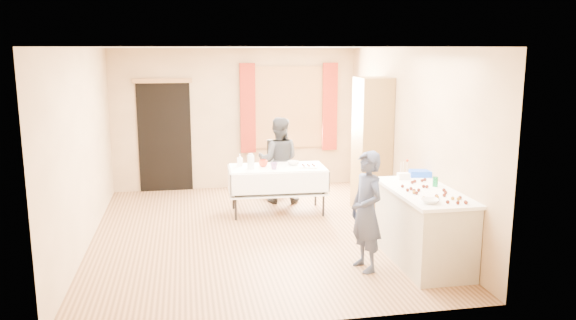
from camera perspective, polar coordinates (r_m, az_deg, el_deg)
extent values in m
cube|color=#9E7047|center=(8.10, -3.38, -7.45)|extent=(4.50, 5.50, 0.02)
cube|color=white|center=(7.67, -3.61, 11.43)|extent=(4.50, 5.50, 0.02)
cube|color=tan|center=(10.49, -5.34, 4.18)|extent=(4.50, 0.02, 2.60)
cube|color=tan|center=(5.10, 0.32, -3.33)|extent=(4.50, 0.02, 2.60)
cube|color=tan|center=(7.83, -20.13, 1.13)|extent=(0.02, 5.50, 2.60)
cube|color=tan|center=(8.35, 12.10, 2.16)|extent=(0.02, 5.50, 2.60)
cube|color=olive|center=(10.57, 0.09, 5.37)|extent=(1.32, 0.06, 1.52)
cube|color=white|center=(10.55, 0.10, 5.36)|extent=(1.20, 0.02, 1.40)
cube|color=maroon|center=(10.40, -4.11, 5.25)|extent=(0.28, 0.06, 1.65)
cube|color=maroon|center=(10.69, 4.27, 5.41)|extent=(0.28, 0.06, 1.65)
cube|color=black|center=(10.47, -12.40, 2.29)|extent=(0.95, 0.04, 2.00)
cube|color=olive|center=(10.33, -12.65, 7.86)|extent=(1.05, 0.06, 0.08)
cube|color=olive|center=(9.04, 8.51, 1.50)|extent=(0.50, 0.60, 2.14)
cube|color=#BBB49E|center=(7.10, 13.56, -6.75)|extent=(0.69, 1.53, 0.86)
cube|color=white|center=(6.97, 13.73, -3.15)|extent=(0.76, 1.59, 0.04)
cube|color=white|center=(8.86, -1.10, -0.82)|extent=(1.51, 0.79, 0.04)
cube|color=black|center=(10.01, -1.21, -1.19)|extent=(0.51, 0.51, 0.06)
cube|color=black|center=(10.13, -1.01, 0.45)|extent=(0.39, 0.18, 0.57)
imported|color=#252E49|center=(6.65, 7.98, -5.19)|extent=(0.68, 0.58, 1.43)
imported|color=black|center=(9.49, -0.95, -0.01)|extent=(0.95, 0.86, 1.46)
cylinder|color=#117C3C|center=(7.16, 14.74, -2.15)|extent=(0.09, 0.09, 0.12)
imported|color=white|center=(6.40, 14.21, -4.06)|extent=(0.30, 0.30, 0.05)
cube|color=white|center=(7.48, 11.64, -1.61)|extent=(0.15, 0.11, 0.08)
cube|color=blue|center=(7.69, 13.37, -1.33)|extent=(0.34, 0.26, 0.08)
cylinder|color=silver|center=(8.69, -3.80, -0.21)|extent=(0.12, 0.12, 0.22)
imported|color=#B12C11|center=(8.86, -2.54, -0.34)|extent=(0.16, 0.16, 0.11)
imported|color=red|center=(8.67, -1.44, -0.61)|extent=(0.16, 0.16, 0.10)
imported|color=white|center=(9.00, 0.54, -0.30)|extent=(0.28, 0.28, 0.06)
cube|color=white|center=(8.82, 2.09, -0.68)|extent=(0.33, 0.28, 0.02)
imported|color=white|center=(8.95, -4.92, 0.01)|extent=(0.11, 0.11, 0.19)
sphere|color=#3F2314|center=(6.59, 16.38, -3.75)|extent=(0.04, 0.04, 0.04)
sphere|color=#370F08|center=(6.70, 15.59, -3.46)|extent=(0.04, 0.04, 0.04)
sphere|color=#370F08|center=(6.64, 17.08, -3.68)|extent=(0.04, 0.04, 0.04)
sphere|color=#370F08|center=(7.31, 12.76, -2.11)|extent=(0.04, 0.04, 0.04)
sphere|color=#370F08|center=(6.47, 17.59, -4.09)|extent=(0.04, 0.04, 0.04)
sphere|color=#370F08|center=(6.87, 13.14, -2.98)|extent=(0.04, 0.04, 0.04)
sphere|color=#3F2314|center=(6.60, 14.92, -3.65)|extent=(0.04, 0.04, 0.04)
sphere|color=#370F08|center=(6.92, 12.39, -2.85)|extent=(0.04, 0.04, 0.04)
sphere|color=#370F08|center=(6.46, 14.95, -3.96)|extent=(0.04, 0.04, 0.04)
sphere|color=#370F08|center=(6.50, 13.69, -3.81)|extent=(0.04, 0.04, 0.04)
sphere|color=#370F08|center=(6.83, 12.69, -3.04)|extent=(0.04, 0.04, 0.04)
sphere|color=#370F08|center=(6.53, 14.78, -3.80)|extent=(0.04, 0.04, 0.04)
sphere|color=#3F2314|center=(6.75, 12.68, -3.22)|extent=(0.04, 0.04, 0.04)
sphere|color=#370F08|center=(6.94, 15.56, -2.95)|extent=(0.04, 0.04, 0.04)
sphere|color=#370F08|center=(6.72, 12.93, -3.28)|extent=(0.04, 0.04, 0.04)
sphere|color=#370F08|center=(6.84, 12.05, -2.99)|extent=(0.04, 0.04, 0.04)
sphere|color=#370F08|center=(7.36, 13.46, -2.04)|extent=(0.04, 0.04, 0.04)
sphere|color=#370F08|center=(7.06, 13.61, -2.61)|extent=(0.04, 0.04, 0.04)
sphere|color=#3F2314|center=(6.52, 13.63, -3.76)|extent=(0.04, 0.04, 0.04)
sphere|color=#370F08|center=(6.64, 14.86, -3.55)|extent=(0.04, 0.04, 0.04)
sphere|color=#370F08|center=(7.01, 11.55, -2.62)|extent=(0.04, 0.04, 0.04)
sphere|color=#370F08|center=(7.24, 12.50, -2.22)|extent=(0.04, 0.04, 0.04)
sphere|color=#370F08|center=(6.84, 15.72, -3.17)|extent=(0.04, 0.04, 0.04)
sphere|color=#370F08|center=(7.42, 13.74, -1.94)|extent=(0.04, 0.04, 0.04)
sphere|color=#3F2314|center=(6.58, 16.93, -3.79)|extent=(0.04, 0.04, 0.04)
sphere|color=#370F08|center=(7.05, 13.94, -2.64)|extent=(0.04, 0.04, 0.04)
sphere|color=#370F08|center=(6.45, 17.64, -4.15)|extent=(0.04, 0.04, 0.04)
sphere|color=#370F08|center=(6.42, 16.87, -4.18)|extent=(0.04, 0.04, 0.04)
sphere|color=#370F08|center=(6.42, 15.92, -4.12)|extent=(0.04, 0.04, 0.04)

